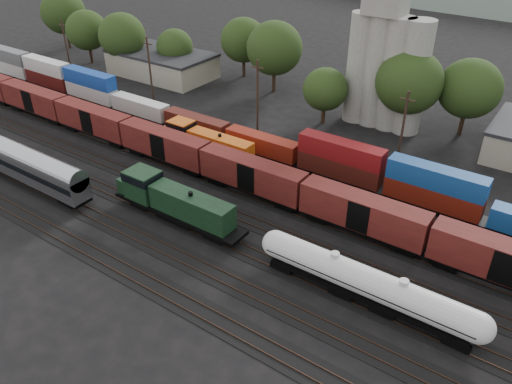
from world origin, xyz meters
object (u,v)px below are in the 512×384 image
Objects in this scene: passenger_coach at (23,162)px; grain_silo at (386,59)px; green_locomotive at (171,200)px; orange_locomotive at (204,141)px; tank_car_a at (334,269)px.

grain_silo reaches higher than passenger_coach.
passenger_coach is at bearing -124.28° from grain_silo.
green_locomotive is 1.05× the size of orange_locomotive.
passenger_coach is (-22.15, -5.00, 0.55)m from green_locomotive.
green_locomotive is 21.71m from tank_car_a.
passenger_coach reaches higher than tank_car_a.
passenger_coach is 24.87m from orange_locomotive.
green_locomotive is 0.77× the size of passenger_coach.
passenger_coach is (-43.86, -5.00, 0.76)m from tank_car_a.
green_locomotive is 16.72m from orange_locomotive.
orange_locomotive reaches higher than tank_car_a.
passenger_coach is at bearing -173.50° from tank_car_a.
orange_locomotive is (14.76, 20.00, -0.81)m from passenger_coach.
passenger_coach is 56.23m from grain_silo.
passenger_coach reaches higher than green_locomotive.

